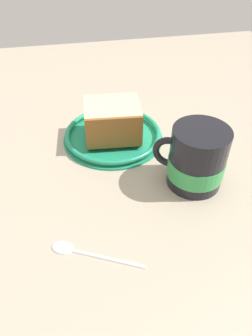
{
  "coord_description": "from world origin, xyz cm",
  "views": [
    {
      "loc": [
        37.14,
        -1.92,
        33.66
      ],
      "look_at": [
        3.25,
        4.84,
        3.0
      ],
      "focal_mm": 33.01,
      "sensor_mm": 36.0,
      "label": 1
    }
  ],
  "objects_px": {
    "small_plate": "(113,135)",
    "teaspoon": "(78,250)",
    "cake_slice": "(113,121)",
    "tea_mug": "(196,159)"
  },
  "relations": [
    {
      "from": "tea_mug",
      "to": "teaspoon",
      "type": "height_order",
      "value": "tea_mug"
    },
    {
      "from": "cake_slice",
      "to": "teaspoon",
      "type": "xyz_separation_m",
      "value": [
        0.23,
        -0.08,
        -0.04
      ]
    },
    {
      "from": "cake_slice",
      "to": "tea_mug",
      "type": "xyz_separation_m",
      "value": [
        0.13,
        0.1,
        0.01
      ]
    },
    {
      "from": "tea_mug",
      "to": "small_plate",
      "type": "bearing_deg",
      "value": -143.11
    },
    {
      "from": "small_plate",
      "to": "teaspoon",
      "type": "height_order",
      "value": "small_plate"
    },
    {
      "from": "small_plate",
      "to": "teaspoon",
      "type": "relative_size",
      "value": 1.53
    },
    {
      "from": "tea_mug",
      "to": "teaspoon",
      "type": "xyz_separation_m",
      "value": [
        0.09,
        -0.19,
        -0.04
      ]
    },
    {
      "from": "small_plate",
      "to": "tea_mug",
      "type": "height_order",
      "value": "tea_mug"
    },
    {
      "from": "teaspoon",
      "to": "cake_slice",
      "type": "bearing_deg",
      "value": 159.83
    },
    {
      "from": "small_plate",
      "to": "teaspoon",
      "type": "bearing_deg",
      "value": -20.0
    }
  ]
}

